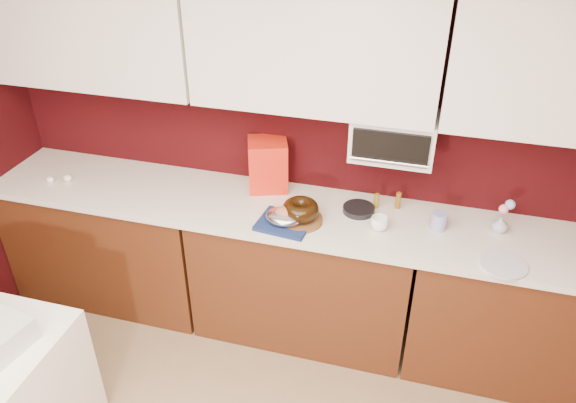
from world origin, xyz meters
The scene contains 28 objects.
ceiling centered at (0.00, 0.00, 2.50)m, with size 4.00×4.50×0.02m, color white.
wall_back centered at (0.00, 2.25, 1.25)m, with size 4.00×0.02×2.50m, color #330608.
base_cabinet_left centered at (-1.33, 1.94, 0.43)m, with size 1.31×0.58×0.86m, color #4D240F.
base_cabinet_center centered at (0.00, 1.94, 0.43)m, with size 1.31×0.58×0.86m, color #4D240F.
base_cabinet_right centered at (1.33, 1.94, 0.43)m, with size 1.31×0.58×0.86m, color #4D240F.
countertop centered at (0.00, 1.94, 0.88)m, with size 4.00×0.62×0.04m, color silver.
upper_cabinet_left centered at (-1.33, 2.08, 1.85)m, with size 1.31×0.33×0.70m, color white.
upper_cabinet_center centered at (0.00, 2.08, 1.85)m, with size 1.31×0.33×0.70m, color white.
toaster_oven centered at (0.45, 2.10, 1.38)m, with size 0.45×0.30×0.25m, color white.
toaster_oven_door centered at (0.45, 1.94, 1.38)m, with size 0.40×0.02×0.18m, color black.
toaster_oven_handle centered at (0.45, 1.93, 1.30)m, with size 0.02×0.02×0.42m, color silver.
cake_base centered at (0.00, 1.84, 0.91)m, with size 0.25×0.25×0.02m, color brown.
bundt_cake centered at (0.00, 1.84, 0.98)m, with size 0.21×0.21×0.09m, color black.
navy_towel centered at (-0.08, 1.78, 0.91)m, with size 0.29×0.25×0.02m, color navy.
foil_ham_nest centered at (-0.08, 1.78, 0.96)m, with size 0.21×0.18×0.08m, color silver.
roasted_ham centered at (-0.08, 1.78, 0.98)m, with size 0.11×0.09×0.07m, color #B06750.
pandoro_box centered at (-0.29, 2.16, 1.06)m, with size 0.23×0.21×0.32m, color red.
dark_pan centered at (0.30, 2.03, 0.92)m, with size 0.19×0.19×0.03m, color black.
coffee_mug centered at (0.44, 1.88, 0.95)m, with size 0.09×0.09×0.09m, color white.
blue_jar centered at (0.76, 1.97, 0.95)m, with size 0.09×0.09×0.10m, color #1B2D99.
flower_vase centered at (1.08, 2.04, 0.95)m, with size 0.07×0.07×0.11m, color #ACAEC3.
flower_pink centered at (1.08, 2.04, 1.05)m, with size 0.05×0.05×0.05m, color pink.
flower_blue centered at (1.11, 2.06, 1.07)m, with size 0.05×0.05×0.05m, color #8DB0E1.
china_plate centered at (1.09, 1.72, 0.91)m, with size 0.24×0.24×0.01m, color silver.
amber_bottle centered at (0.39, 2.10, 0.94)m, with size 0.03×0.03×0.09m, color olive.
egg_left centered at (-1.64, 1.84, 0.92)m, with size 0.05×0.04×0.04m, color white.
egg_right centered at (-1.55, 1.88, 0.92)m, with size 0.06×0.04×0.04m, color white.
amber_bottle_tall centered at (0.52, 2.13, 0.95)m, with size 0.03×0.03×0.10m, color brown.
Camera 1 is at (0.64, -0.73, 2.69)m, focal length 35.00 mm.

